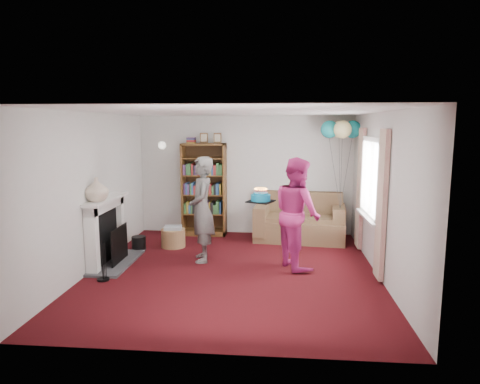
# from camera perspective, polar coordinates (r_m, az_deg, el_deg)

# --- Properties ---
(ground) EXTENTS (5.00, 5.00, 0.00)m
(ground) POSITION_cam_1_polar(r_m,az_deg,el_deg) (6.92, -0.90, -10.50)
(ground) COLOR black
(ground) RESTS_ON ground
(wall_back) EXTENTS (4.50, 0.02, 2.50)m
(wall_back) POSITION_cam_1_polar(r_m,az_deg,el_deg) (9.09, 0.73, 2.27)
(wall_back) COLOR silver
(wall_back) RESTS_ON ground
(wall_left) EXTENTS (0.02, 5.00, 2.50)m
(wall_left) POSITION_cam_1_polar(r_m,az_deg,el_deg) (7.21, -19.10, 0.03)
(wall_left) COLOR silver
(wall_left) RESTS_ON ground
(wall_right) EXTENTS (0.02, 5.00, 2.50)m
(wall_right) POSITION_cam_1_polar(r_m,az_deg,el_deg) (6.76, 18.48, -0.49)
(wall_right) COLOR silver
(wall_right) RESTS_ON ground
(ceiling) EXTENTS (4.50, 5.00, 0.01)m
(ceiling) POSITION_cam_1_polar(r_m,az_deg,el_deg) (6.53, -0.95, 10.70)
(ceiling) COLOR white
(ceiling) RESTS_ON wall_back
(fireplace) EXTENTS (0.55, 1.80, 1.12)m
(fireplace) POSITION_cam_1_polar(r_m,az_deg,el_deg) (7.46, -17.00, -5.37)
(fireplace) COLOR #3F3F42
(fireplace) RESTS_ON ground
(window_bay) EXTENTS (0.14, 2.02, 2.20)m
(window_bay) POSITION_cam_1_polar(r_m,az_deg,el_deg) (7.34, 16.98, -0.09)
(window_bay) COLOR white
(window_bay) RESTS_ON ground
(wall_sconce) EXTENTS (0.16, 0.23, 0.16)m
(wall_sconce) POSITION_cam_1_polar(r_m,az_deg,el_deg) (9.20, -10.34, 6.15)
(wall_sconce) COLOR gold
(wall_sconce) RESTS_ON ground
(bookcase) EXTENTS (0.91, 0.42, 2.14)m
(bookcase) POSITION_cam_1_polar(r_m,az_deg,el_deg) (9.03, -4.78, 0.25)
(bookcase) COLOR #472B14
(bookcase) RESTS_ON ground
(sofa) EXTENTS (1.77, 0.94, 0.94)m
(sofa) POSITION_cam_1_polar(r_m,az_deg,el_deg) (8.80, 7.94, -4.00)
(sofa) COLOR brown
(sofa) RESTS_ON ground
(wicker_basket) EXTENTS (0.46, 0.46, 0.40)m
(wicker_basket) POSITION_cam_1_polar(r_m,az_deg,el_deg) (8.29, -8.89, -5.99)
(wicker_basket) COLOR #996D47
(wicker_basket) RESTS_ON ground
(person_striped) EXTENTS (0.57, 0.73, 1.78)m
(person_striped) POSITION_cam_1_polar(r_m,az_deg,el_deg) (7.25, -5.11, -2.33)
(person_striped) COLOR black
(person_striped) RESTS_ON ground
(person_magenta) EXTENTS (0.98, 1.08, 1.80)m
(person_magenta) POSITION_cam_1_polar(r_m,az_deg,el_deg) (6.98, 7.62, -2.76)
(person_magenta) COLOR #B22369
(person_magenta) RESTS_ON ground
(birthday_cake) EXTENTS (0.38, 0.38, 0.22)m
(birthday_cake) POSITION_cam_1_polar(r_m,az_deg,el_deg) (6.98, 2.77, -0.77)
(birthday_cake) COLOR black
(birthday_cake) RESTS_ON ground
(balloons) EXTENTS (0.78, 0.78, 1.71)m
(balloons) POSITION_cam_1_polar(r_m,az_deg,el_deg) (8.64, 13.31, 8.14)
(balloons) COLOR #3F3F3F
(balloons) RESTS_ON ground
(mantel_vase) EXTENTS (0.43, 0.43, 0.38)m
(mantel_vase) POSITION_cam_1_polar(r_m,az_deg,el_deg) (7.01, -18.58, 0.35)
(mantel_vase) COLOR beige
(mantel_vase) RESTS_ON fireplace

